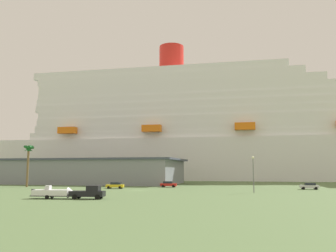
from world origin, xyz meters
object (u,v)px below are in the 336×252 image
Objects in this scene: pickup_truck at (89,192)px; palm_tree at (28,154)px; parked_car_red_hatchback at (168,184)px; parked_car_silver_sedan at (309,186)px; street_lamp at (253,169)px; cruise_ship at (236,136)px; parked_car_yellow_taxi at (115,185)px; small_boat_on_trailer at (56,193)px.

palm_tree is at bearing 135.43° from pickup_truck.
parked_car_red_hatchback is 35.29m from parked_car_silver_sedan.
cruise_ship is at bearing 92.31° from street_lamp.
parked_car_yellow_taxi is 14.85m from parked_car_red_hatchback.
pickup_truck reaches higher than small_boat_on_trailer.
parked_car_red_hatchback is (-18.22, -63.68, -18.75)m from cruise_ship.
cruise_ship reaches higher than palm_tree.
small_boat_on_trailer is 0.74× the size of palm_tree.
cruise_ship is at bearing 67.57° from parked_car_yellow_taxi.
pickup_truck reaches higher than parked_car_red_hatchback.
small_boat_on_trailer is at bearing -106.40° from parked_car_red_hatchback.
parked_car_silver_sedan is at bearing 2.09° from palm_tree.
palm_tree is at bearing 129.47° from small_boat_on_trailer.
cruise_ship is at bearing 73.87° from small_boat_on_trailer.
parked_car_red_hatchback is at bearing 37.41° from parked_car_yellow_taxi.
parked_car_silver_sedan is (16.90, -67.19, -18.75)m from cruise_ship.
palm_tree reaches higher than small_boat_on_trailer.
cruise_ship is 71.77m from parked_car_silver_sedan.
palm_tree is at bearing 168.93° from street_lamp.
small_boat_on_trailer reaches higher than parked_car_yellow_taxi.
palm_tree is 39.59m from parked_car_red_hatchback.
cruise_ship reaches higher than pickup_truck.
cruise_ship reaches higher than street_lamp.
pickup_truck is at bearing -143.31° from street_lamp.
cruise_ship is 108.27m from small_boat_on_trailer.
parked_car_silver_sedan is (46.91, 5.52, -0.00)m from parked_car_yellow_taxi.
small_boat_on_trailer is (-5.66, -0.58, -0.08)m from pickup_truck.
parked_car_silver_sedan is at bearing -5.70° from parked_car_red_hatchback.
pickup_truck is 38.62m from parked_car_red_hatchback.
cruise_ship reaches higher than parked_car_silver_sedan.
small_boat_on_trailer is 58.39m from parked_car_silver_sedan.
parked_car_yellow_taxi is at bearing -6.14° from palm_tree.
cruise_ship is 82.92m from street_lamp.
pickup_truck is 34.23m from street_lamp.
cruise_ship is 57.21× the size of parked_car_yellow_taxi.
parked_car_yellow_taxi is at bearing -112.43° from cruise_ship.
small_boat_on_trailer is 1.12× the size of street_lamp.
parked_car_yellow_taxi and parked_car_silver_sedan have the same top height.
parked_car_yellow_taxi is at bearing 101.70° from pickup_truck.
parked_car_red_hatchback is at bearing 73.60° from small_boat_on_trailer.
cruise_ship reaches higher than small_boat_on_trailer.
palm_tree is 73.87m from parked_car_silver_sedan.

